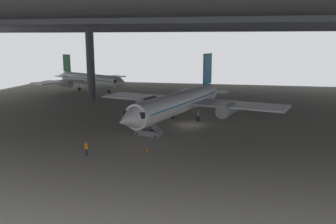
% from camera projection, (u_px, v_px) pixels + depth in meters
% --- Properties ---
extents(ground_plane, '(110.00, 110.00, 0.00)m').
position_uv_depth(ground_plane, '(186.00, 125.00, 56.07)').
color(ground_plane, gray).
extents(hangar_structure, '(121.00, 99.00, 16.82)m').
position_uv_depth(hangar_structure, '(198.00, 22.00, 66.16)').
color(hangar_structure, '#4C4F54').
rests_on(hangar_structure, ground_plane).
extents(airplane_main, '(32.33, 32.76, 10.57)m').
position_uv_depth(airplane_main, '(181.00, 102.00, 57.12)').
color(airplane_main, white).
rests_on(airplane_main, ground_plane).
extents(boarding_stairs, '(4.24, 2.45, 4.47)m').
position_uv_depth(boarding_stairs, '(148.00, 130.00, 49.78)').
color(boarding_stairs, slate).
rests_on(boarding_stairs, ground_plane).
extents(crew_worker_near_nose, '(0.49, 0.37, 1.65)m').
position_uv_depth(crew_worker_near_nose, '(86.00, 148.00, 40.62)').
color(crew_worker_near_nose, '#232838').
rests_on(crew_worker_near_nose, ground_plane).
extents(crew_worker_by_stairs, '(0.52, 0.33, 1.76)m').
position_uv_depth(crew_worker_by_stairs, '(151.00, 125.00, 51.59)').
color(crew_worker_by_stairs, '#232838').
rests_on(crew_worker_by_stairs, ground_plane).
extents(airplane_distant, '(25.80, 26.08, 9.18)m').
position_uv_depth(airplane_distant, '(89.00, 79.00, 93.69)').
color(airplane_distant, white).
rests_on(airplane_distant, ground_plane).
extents(traffic_cone_orange, '(0.36, 0.36, 0.60)m').
position_uv_depth(traffic_cone_orange, '(147.00, 150.00, 42.15)').
color(traffic_cone_orange, black).
rests_on(traffic_cone_orange, ground_plane).
extents(baggage_tug, '(2.07, 2.51, 0.90)m').
position_uv_depth(baggage_tug, '(174.00, 106.00, 69.20)').
color(baggage_tug, yellow).
rests_on(baggage_tug, ground_plane).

